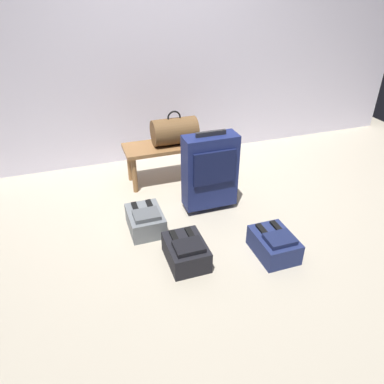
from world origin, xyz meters
name	(u,v)px	position (x,y,z in m)	size (l,w,h in m)	color
ground_plane	(217,226)	(0.00, 0.00, 0.00)	(6.60, 6.60, 0.00)	#B2A893
back_wall	(163,28)	(0.00, 1.60, 1.40)	(6.00, 0.10, 2.80)	silver
bench	(174,149)	(-0.11, 0.94, 0.34)	(1.00, 0.36, 0.40)	olive
duffel_bag_brown	(174,131)	(-0.10, 0.94, 0.54)	(0.44, 0.26, 0.34)	brown
cell_phone	(206,139)	(0.24, 0.93, 0.41)	(0.07, 0.14, 0.01)	black
suitcase_upright_navy	(210,171)	(0.04, 0.30, 0.39)	(0.47, 0.22, 0.75)	navy
backpack_dark	(186,251)	(-0.39, -0.33, 0.09)	(0.28, 0.38, 0.21)	black
backpack_navy	(274,244)	(0.27, -0.47, 0.09)	(0.28, 0.38, 0.21)	navy
backpack_grey	(145,220)	(-0.59, 0.16, 0.09)	(0.28, 0.38, 0.21)	slate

